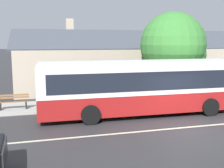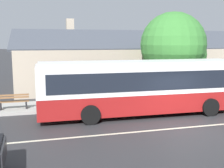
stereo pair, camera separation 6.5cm
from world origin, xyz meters
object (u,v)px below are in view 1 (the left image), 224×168
transit_bus (142,86)px  bus_stop_sign (224,77)px  bench_by_building (13,102)px  street_tree_primary (175,48)px

transit_bus → bus_stop_sign: transit_bus is taller
transit_bus → bench_by_building: size_ratio=6.46×
transit_bus → street_tree_primary: bearing=44.2°
bench_by_building → street_tree_primary: size_ratio=0.29×
transit_bus → bench_by_building: (-7.12, 2.55, -1.06)m
bench_by_building → bus_stop_sign: (14.06, -0.46, 1.07)m
transit_bus → bus_stop_sign: bearing=16.8°
transit_bus → street_tree_primary: street_tree_primary is taller
transit_bus → bench_by_building: 7.64m
transit_bus → bus_stop_sign: (6.94, 2.09, 0.00)m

